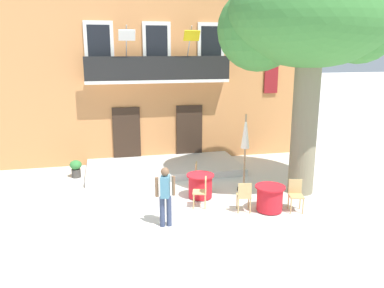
{
  "coord_description": "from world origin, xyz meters",
  "views": [
    {
      "loc": [
        -2.14,
        -10.6,
        4.56
      ],
      "look_at": [
        0.82,
        2.37,
        1.3
      ],
      "focal_mm": 36.3,
      "sensor_mm": 36.0,
      "label": 1
    }
  ],
  "objects_px": {
    "plane_tree": "(309,22)",
    "cafe_chair_near_tree_0": "(202,190)",
    "pedestrian_near_entrance": "(165,193)",
    "cafe_umbrella": "(245,141)",
    "cafe_table_near_tree": "(200,186)",
    "cafe_chair_near_tree_1": "(199,174)",
    "cafe_chair_middle_1": "(296,193)",
    "cafe_table_middle": "(270,198)",
    "cafe_chair_middle_0": "(244,195)",
    "ground_planter_left": "(76,168)"
  },
  "relations": [
    {
      "from": "plane_tree",
      "to": "cafe_chair_near_tree_0",
      "type": "distance_m",
      "value": 5.91
    },
    {
      "from": "pedestrian_near_entrance",
      "to": "cafe_umbrella",
      "type": "bearing_deg",
      "value": 35.07
    },
    {
      "from": "cafe_table_near_tree",
      "to": "cafe_chair_near_tree_1",
      "type": "xyz_separation_m",
      "value": [
        0.15,
        0.74,
        0.14
      ]
    },
    {
      "from": "cafe_chair_middle_1",
      "to": "cafe_chair_near_tree_0",
      "type": "bearing_deg",
      "value": 161.97
    },
    {
      "from": "cafe_table_middle",
      "to": "cafe_chair_near_tree_0",
      "type": "bearing_deg",
      "value": 158.36
    },
    {
      "from": "plane_tree",
      "to": "cafe_chair_middle_0",
      "type": "distance_m",
      "value": 5.47
    },
    {
      "from": "cafe_table_near_tree",
      "to": "cafe_chair_near_tree_1",
      "type": "bearing_deg",
      "value": 78.66
    },
    {
      "from": "cafe_chair_near_tree_0",
      "to": "cafe_chair_middle_0",
      "type": "xyz_separation_m",
      "value": [
        1.07,
        -0.63,
        0.0
      ]
    },
    {
      "from": "cafe_chair_near_tree_1",
      "to": "ground_planter_left",
      "type": "xyz_separation_m",
      "value": [
        -4.08,
        2.22,
        -0.17
      ]
    },
    {
      "from": "cafe_table_near_tree",
      "to": "cafe_chair_middle_0",
      "type": "xyz_separation_m",
      "value": [
        0.94,
        -1.38,
        0.14
      ]
    },
    {
      "from": "plane_tree",
      "to": "cafe_table_near_tree",
      "type": "bearing_deg",
      "value": 176.82
    },
    {
      "from": "plane_tree",
      "to": "cafe_umbrella",
      "type": "distance_m",
      "value": 4.07
    },
    {
      "from": "cafe_chair_near_tree_0",
      "to": "cafe_chair_near_tree_1",
      "type": "relative_size",
      "value": 1.0
    },
    {
      "from": "cafe_chair_near_tree_1",
      "to": "cafe_chair_middle_0",
      "type": "distance_m",
      "value": 2.26
    },
    {
      "from": "plane_tree",
      "to": "cafe_chair_near_tree_0",
      "type": "height_order",
      "value": "plane_tree"
    },
    {
      "from": "cafe_chair_near_tree_1",
      "to": "cafe_table_middle",
      "type": "bearing_deg",
      "value": -55.02
    },
    {
      "from": "cafe_chair_near_tree_0",
      "to": "pedestrian_near_entrance",
      "type": "bearing_deg",
      "value": -140.9
    },
    {
      "from": "cafe_chair_middle_1",
      "to": "cafe_chair_middle_0",
      "type": "bearing_deg",
      "value": 172.28
    },
    {
      "from": "cafe_table_near_tree",
      "to": "cafe_table_middle",
      "type": "xyz_separation_m",
      "value": [
        1.69,
        -1.46,
        0.0
      ]
    },
    {
      "from": "cafe_umbrella",
      "to": "pedestrian_near_entrance",
      "type": "height_order",
      "value": "cafe_umbrella"
    },
    {
      "from": "plane_tree",
      "to": "cafe_chair_middle_0",
      "type": "relative_size",
      "value": 7.75
    },
    {
      "from": "cafe_table_middle",
      "to": "cafe_umbrella",
      "type": "bearing_deg",
      "value": 94.03
    },
    {
      "from": "cafe_chair_near_tree_0",
      "to": "cafe_chair_near_tree_1",
      "type": "bearing_deg",
      "value": 79.29
    },
    {
      "from": "cafe_chair_middle_0",
      "to": "cafe_table_near_tree",
      "type": "bearing_deg",
      "value": 124.4
    },
    {
      "from": "pedestrian_near_entrance",
      "to": "plane_tree",
      "type": "bearing_deg",
      "value": 18.82
    },
    {
      "from": "cafe_chair_near_tree_1",
      "to": "cafe_table_middle",
      "type": "relative_size",
      "value": 1.05
    },
    {
      "from": "cafe_table_middle",
      "to": "plane_tree",
      "type": "bearing_deg",
      "value": 39.55
    },
    {
      "from": "cafe_chair_near_tree_1",
      "to": "cafe_umbrella",
      "type": "bearing_deg",
      "value": -16.81
    },
    {
      "from": "pedestrian_near_entrance",
      "to": "cafe_chair_near_tree_1",
      "type": "bearing_deg",
      "value": 58.51
    },
    {
      "from": "plane_tree",
      "to": "cafe_umbrella",
      "type": "xyz_separation_m",
      "value": [
        -1.68,
        0.49,
        -3.67
      ]
    },
    {
      "from": "cafe_umbrella",
      "to": "ground_planter_left",
      "type": "height_order",
      "value": "cafe_umbrella"
    },
    {
      "from": "ground_planter_left",
      "to": "plane_tree",
      "type": "bearing_deg",
      "value": -23.61
    },
    {
      "from": "ground_planter_left",
      "to": "pedestrian_near_entrance",
      "type": "height_order",
      "value": "pedestrian_near_entrance"
    },
    {
      "from": "cafe_chair_middle_1",
      "to": "ground_planter_left",
      "type": "xyz_separation_m",
      "value": [
        -6.37,
        4.54,
        -0.17
      ]
    },
    {
      "from": "cafe_chair_near_tree_0",
      "to": "cafe_table_near_tree",
      "type": "bearing_deg",
      "value": 79.91
    },
    {
      "from": "pedestrian_near_entrance",
      "to": "cafe_table_middle",
      "type": "bearing_deg",
      "value": 5.44
    },
    {
      "from": "cafe_chair_middle_0",
      "to": "cafe_umbrella",
      "type": "distance_m",
      "value": 2.13
    },
    {
      "from": "cafe_chair_near_tree_0",
      "to": "cafe_table_middle",
      "type": "xyz_separation_m",
      "value": [
        1.82,
        -0.72,
        -0.14
      ]
    },
    {
      "from": "plane_tree",
      "to": "cafe_chair_middle_1",
      "type": "distance_m",
      "value": 5.08
    },
    {
      "from": "cafe_chair_near_tree_0",
      "to": "cafe_umbrella",
      "type": "relative_size",
      "value": 0.36
    },
    {
      "from": "cafe_table_near_tree",
      "to": "cafe_table_middle",
      "type": "distance_m",
      "value": 2.24
    },
    {
      "from": "cafe_chair_near_tree_0",
      "to": "cafe_umbrella",
      "type": "distance_m",
      "value": 2.3
    },
    {
      "from": "cafe_table_near_tree",
      "to": "pedestrian_near_entrance",
      "type": "distance_m",
      "value": 2.29
    },
    {
      "from": "plane_tree",
      "to": "cafe_chair_near_tree_1",
      "type": "bearing_deg",
      "value": 163.47
    },
    {
      "from": "ground_planter_left",
      "to": "cafe_chair_near_tree_0",
      "type": "bearing_deg",
      "value": -44.22
    },
    {
      "from": "cafe_chair_near_tree_1",
      "to": "cafe_umbrella",
      "type": "height_order",
      "value": "cafe_umbrella"
    },
    {
      "from": "cafe_table_near_tree",
      "to": "ground_planter_left",
      "type": "bearing_deg",
      "value": 143.07
    },
    {
      "from": "cafe_umbrella",
      "to": "plane_tree",
      "type": "bearing_deg",
      "value": -16.3
    },
    {
      "from": "cafe_chair_middle_0",
      "to": "ground_planter_left",
      "type": "bearing_deg",
      "value": 138.38
    },
    {
      "from": "cafe_table_middle",
      "to": "cafe_chair_middle_1",
      "type": "relative_size",
      "value": 0.95
    }
  ]
}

